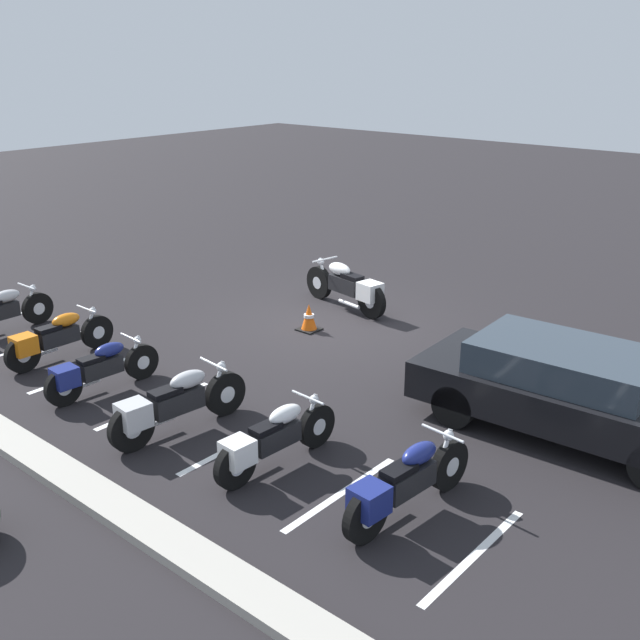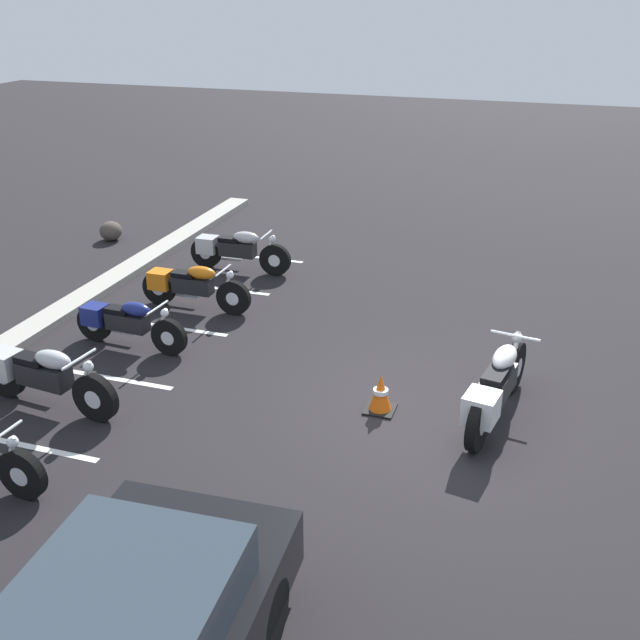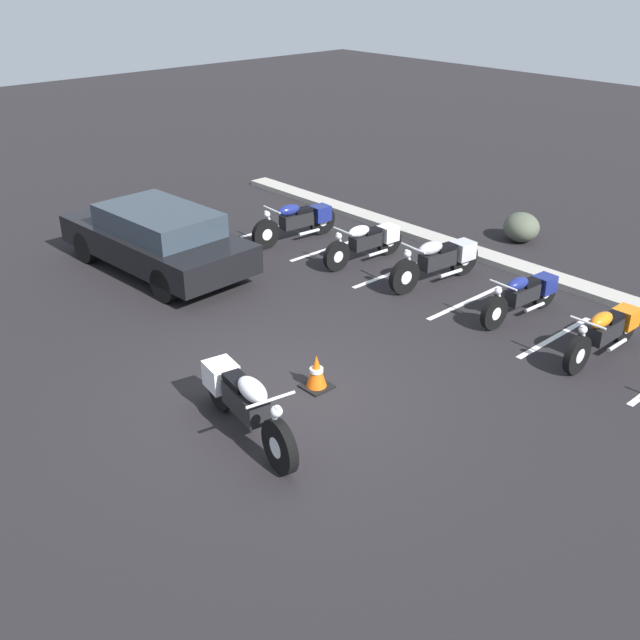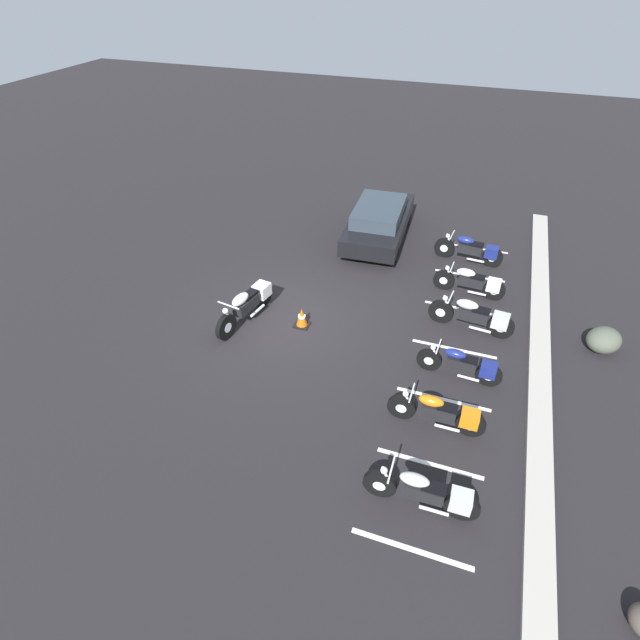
% 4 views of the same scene
% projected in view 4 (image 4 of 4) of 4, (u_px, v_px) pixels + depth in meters
% --- Properties ---
extents(ground, '(60.00, 60.00, 0.00)m').
position_uv_depth(ground, '(283.00, 320.00, 13.57)').
color(ground, black).
extents(motorcycle_white_featured, '(2.36, 0.81, 0.94)m').
position_uv_depth(motorcycle_white_featured, '(248.00, 304.00, 13.33)').
color(motorcycle_white_featured, black).
rests_on(motorcycle_white_featured, ground).
extents(parked_bike_0, '(0.61, 2.16, 0.85)m').
position_uv_depth(parked_bike_0, '(472.00, 250.00, 15.76)').
color(parked_bike_0, black).
rests_on(parked_bike_0, ground).
extents(parked_bike_1, '(0.58, 2.05, 0.81)m').
position_uv_depth(parked_bike_1, '(473.00, 282.00, 14.29)').
color(parked_bike_1, black).
rests_on(parked_bike_1, ground).
extents(parked_bike_2, '(0.65, 2.23, 0.88)m').
position_uv_depth(parked_bike_2, '(476.00, 316.00, 12.93)').
color(parked_bike_2, black).
rests_on(parked_bike_2, ground).
extents(parked_bike_3, '(0.56, 1.98, 0.78)m').
position_uv_depth(parked_bike_3, '(464.00, 365.00, 11.52)').
color(parked_bike_3, black).
rests_on(parked_bike_3, ground).
extents(parked_bike_4, '(0.58, 2.05, 0.81)m').
position_uv_depth(parked_bike_4, '(441.00, 413.00, 10.33)').
color(parked_bike_4, black).
rests_on(parked_bike_4, ground).
extents(parked_bike_5, '(0.59, 2.10, 0.83)m').
position_uv_depth(parked_bike_5, '(427.00, 493.00, 8.82)').
color(parked_bike_5, black).
rests_on(parked_bike_5, ground).
extents(car_black, '(4.39, 2.03, 1.29)m').
position_uv_depth(car_black, '(379.00, 221.00, 16.89)').
color(car_black, black).
rests_on(car_black, ground).
extents(concrete_curb, '(18.00, 0.50, 0.12)m').
position_uv_depth(concrete_curb, '(540.00, 374.00, 11.79)').
color(concrete_curb, '#A8A399').
rests_on(concrete_curb, ground).
extents(landscape_rock_0, '(1.17, 1.16, 0.63)m').
position_uv_depth(landscape_rock_0, '(604.00, 340.00, 12.40)').
color(landscape_rock_0, '#4E5444').
rests_on(landscape_rock_0, ground).
extents(traffic_cone, '(0.40, 0.40, 0.53)m').
position_uv_depth(traffic_cone, '(302.00, 318.00, 13.24)').
color(traffic_cone, black).
rests_on(traffic_cone, ground).
extents(stall_line_0, '(0.10, 2.10, 0.00)m').
position_uv_depth(stall_line_0, '(475.00, 248.00, 16.75)').
color(stall_line_0, white).
rests_on(stall_line_0, ground).
extents(stall_line_1, '(0.10, 2.10, 0.00)m').
position_uv_depth(stall_line_1, '(470.00, 276.00, 15.37)').
color(stall_line_1, white).
rests_on(stall_line_1, ground).
extents(stall_line_2, '(0.10, 2.10, 0.00)m').
position_uv_depth(stall_line_2, '(462.00, 309.00, 13.99)').
color(stall_line_2, white).
rests_on(stall_line_2, ground).
extents(stall_line_3, '(0.10, 2.10, 0.00)m').
position_uv_depth(stall_line_3, '(454.00, 349.00, 12.60)').
color(stall_line_3, white).
rests_on(stall_line_3, ground).
extents(stall_line_4, '(0.10, 2.10, 0.00)m').
position_uv_depth(stall_line_4, '(443.00, 399.00, 11.22)').
color(stall_line_4, white).
rests_on(stall_line_4, ground).
extents(stall_line_5, '(0.10, 2.10, 0.00)m').
position_uv_depth(stall_line_5, '(430.00, 464.00, 9.83)').
color(stall_line_5, white).
rests_on(stall_line_5, ground).
extents(stall_line_6, '(0.10, 2.10, 0.00)m').
position_uv_depth(stall_line_6, '(411.00, 549.00, 8.45)').
color(stall_line_6, white).
rests_on(stall_line_6, ground).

